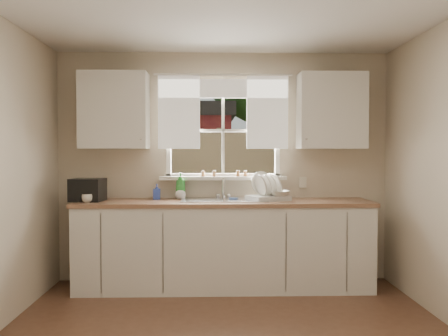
{
  "coord_description": "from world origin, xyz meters",
  "views": [
    {
      "loc": [
        -0.13,
        -3.21,
        1.42
      ],
      "look_at": [
        0.0,
        1.65,
        1.25
      ],
      "focal_mm": 38.0,
      "sensor_mm": 36.0,
      "label": 1
    }
  ],
  "objects_px": {
    "soap_bottle_a": "(181,186)",
    "cup": "(87,198)",
    "dish_rack": "(268,193)",
    "black_appliance": "(88,190)"
  },
  "relations": [
    {
      "from": "dish_rack",
      "to": "black_appliance",
      "type": "distance_m",
      "value": 1.86
    },
    {
      "from": "dish_rack",
      "to": "black_appliance",
      "type": "xyz_separation_m",
      "value": [
        -1.86,
        -0.02,
        0.04
      ]
    },
    {
      "from": "dish_rack",
      "to": "cup",
      "type": "relative_size",
      "value": 4.4
    },
    {
      "from": "soap_bottle_a",
      "to": "cup",
      "type": "xyz_separation_m",
      "value": [
        -0.91,
        -0.32,
        -0.1
      ]
    },
    {
      "from": "cup",
      "to": "soap_bottle_a",
      "type": "bearing_deg",
      "value": -5.36
    },
    {
      "from": "cup",
      "to": "black_appliance",
      "type": "relative_size",
      "value": 0.34
    },
    {
      "from": "dish_rack",
      "to": "black_appliance",
      "type": "bearing_deg",
      "value": -179.37
    },
    {
      "from": "dish_rack",
      "to": "soap_bottle_a",
      "type": "height_order",
      "value": "dish_rack"
    },
    {
      "from": "black_appliance",
      "to": "cup",
      "type": "bearing_deg",
      "value": -71.03
    },
    {
      "from": "soap_bottle_a",
      "to": "dish_rack",
      "type": "bearing_deg",
      "value": -28.56
    }
  ]
}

